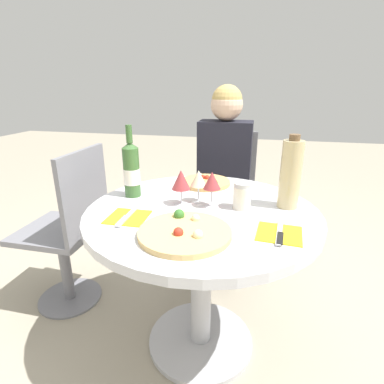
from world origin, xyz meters
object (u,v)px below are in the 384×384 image
at_px(chair_empty_side, 70,233).
at_px(wine_bottle, 132,170).
at_px(chair_behind_diner, 224,199).
at_px(pizza_large, 185,232).
at_px(tall_carafe, 291,174).
at_px(seated_diner, 222,190).
at_px(dining_table, 202,242).

bearing_deg(chair_empty_side, wine_bottle, -97.81).
distance_m(chair_behind_diner, chair_empty_side, 1.01).
xyz_separation_m(pizza_large, tall_carafe, (0.36, 0.34, 0.13)).
relative_size(seated_diner, pizza_large, 3.74).
bearing_deg(dining_table, chair_behind_diner, 90.33).
height_order(dining_table, wine_bottle, wine_bottle).
height_order(chair_behind_diner, tall_carafe, tall_carafe).
bearing_deg(tall_carafe, chair_behind_diner, 115.89).
bearing_deg(pizza_large, chair_empty_side, 152.91).
bearing_deg(wine_bottle, tall_carafe, 1.61).
bearing_deg(dining_table, wine_bottle, 166.38).
bearing_deg(tall_carafe, dining_table, -163.50).
height_order(chair_behind_diner, wine_bottle, wine_bottle).
xyz_separation_m(chair_behind_diner, tall_carafe, (0.35, -0.72, 0.41)).
relative_size(chair_behind_diner, wine_bottle, 2.77).
xyz_separation_m(chair_behind_diner, chair_empty_side, (-0.74, -0.68, 0.00)).
bearing_deg(pizza_large, chair_behind_diner, 89.55).
xyz_separation_m(dining_table, seated_diner, (-0.00, 0.69, -0.00)).
xyz_separation_m(chair_empty_side, pizza_large, (0.74, -0.38, 0.28)).
relative_size(chair_behind_diner, seated_diner, 0.75).
bearing_deg(wine_bottle, dining_table, -13.62).
relative_size(chair_behind_diner, pizza_large, 2.80).
bearing_deg(pizza_large, tall_carafe, 43.59).
relative_size(chair_empty_side, wine_bottle, 2.77).
distance_m(seated_diner, wine_bottle, 0.74).
height_order(dining_table, seated_diner, seated_diner).
relative_size(pizza_large, wine_bottle, 0.99).
height_order(chair_empty_side, tall_carafe, tall_carafe).
bearing_deg(pizza_large, seated_diner, 89.49).
bearing_deg(seated_diner, pizza_large, 89.49).
xyz_separation_m(wine_bottle, tall_carafe, (0.68, 0.02, 0.02)).
height_order(seated_diner, wine_bottle, seated_diner).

